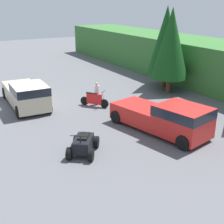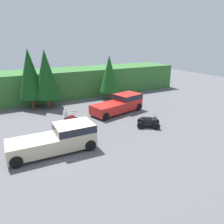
{
  "view_description": "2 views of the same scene",
  "coord_description": "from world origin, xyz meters",
  "views": [
    {
      "loc": [
        20.58,
        -4.83,
        7.11
      ],
      "look_at": [
        5.7,
        3.54,
        0.95
      ],
      "focal_mm": 50.0,
      "sensor_mm": 36.0,
      "label": 1
    },
    {
      "loc": [
        -3.96,
        -13.94,
        7.52
      ],
      "look_at": [
        5.7,
        3.54,
        0.95
      ],
      "focal_mm": 35.0,
      "sensor_mm": 36.0,
      "label": 2
    }
  ],
  "objects": [
    {
      "name": "hillside_backdrop",
      "position": [
        0.0,
        16.0,
        1.84
      ],
      "size": [
        44.0,
        6.0,
        3.67
      ],
      "color": "#387033",
      "rests_on": "ground_plane"
    },
    {
      "name": "pickup_truck_second",
      "position": [
        -0.39,
        0.15,
        0.98
      ],
      "size": [
        6.01,
        2.4,
        1.85
      ],
      "rotation": [
        0.0,
        0.0,
        -0.03
      ],
      "color": "beige",
      "rests_on": "ground_plane"
    },
    {
      "name": "rider_person",
      "position": [
        1.48,
        4.68,
        0.89
      ],
      "size": [
        0.48,
        0.48,
        1.63
      ],
      "rotation": [
        0.0,
        0.0,
        0.82
      ],
      "color": "brown",
      "rests_on": "ground_plane"
    },
    {
      "name": "tree_mid_left",
      "position": [
        1.43,
        11.19,
        3.9
      ],
      "size": [
        2.92,
        2.92,
        6.64
      ],
      "color": "brown",
      "rests_on": "ground_plane"
    },
    {
      "name": "dirt_bike",
      "position": [
        1.75,
        4.33,
        0.48
      ],
      "size": [
        1.78,
        1.4,
        1.19
      ],
      "rotation": [
        0.0,
        0.0,
        0.66
      ],
      "color": "black",
      "rests_on": "ground_plane"
    },
    {
      "name": "quad_atv",
      "position": [
        7.91,
        0.69,
        0.46
      ],
      "size": [
        2.37,
        2.22,
        1.17
      ],
      "rotation": [
        0.0,
        0.0,
        -0.64
      ],
      "color": "black",
      "rests_on": "ground_plane"
    },
    {
      "name": "ground_plane",
      "position": [
        0.0,
        0.0,
        0.0
      ],
      "size": [
        80.0,
        80.0,
        0.0
      ],
      "primitive_type": "plane",
      "color": "#5B5B60"
    },
    {
      "name": "pickup_truck_red",
      "position": [
        7.98,
        5.72,
        0.98
      ],
      "size": [
        6.29,
        3.46,
        1.85
      ],
      "rotation": [
        0.0,
        0.0,
        0.22
      ],
      "color": "red",
      "rests_on": "ground_plane"
    },
    {
      "name": "tree_left",
      "position": [
        -0.16,
        11.98,
        3.96
      ],
      "size": [
        2.97,
        2.97,
        6.74
      ],
      "color": "brown",
      "rests_on": "ground_plane"
    }
  ]
}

